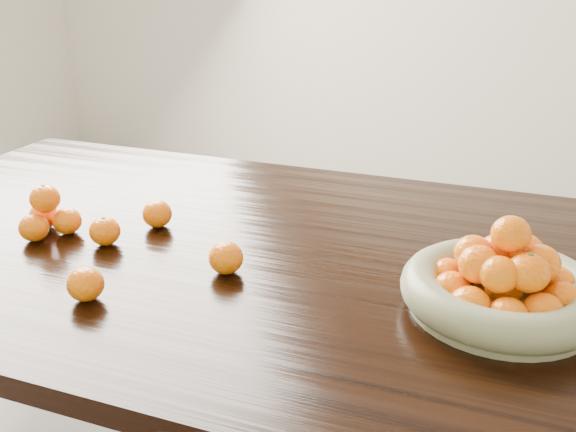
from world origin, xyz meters
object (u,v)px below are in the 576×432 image
(orange_pyramid, at_px, (47,215))
(loose_orange_0, at_px, (105,231))
(fruit_bowl, at_px, (503,286))
(dining_table, at_px, (299,294))

(orange_pyramid, height_order, loose_orange_0, orange_pyramid)
(fruit_bowl, relative_size, orange_pyramid, 2.59)
(dining_table, xyz_separation_m, loose_orange_0, (-0.36, -0.10, 0.12))
(dining_table, distance_m, loose_orange_0, 0.39)
(dining_table, relative_size, fruit_bowl, 6.37)
(dining_table, distance_m, orange_pyramid, 0.53)
(orange_pyramid, bearing_deg, fruit_bowl, 0.22)
(orange_pyramid, relative_size, loose_orange_0, 2.04)
(dining_table, bearing_deg, fruit_bowl, -13.66)
(dining_table, distance_m, fruit_bowl, 0.40)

